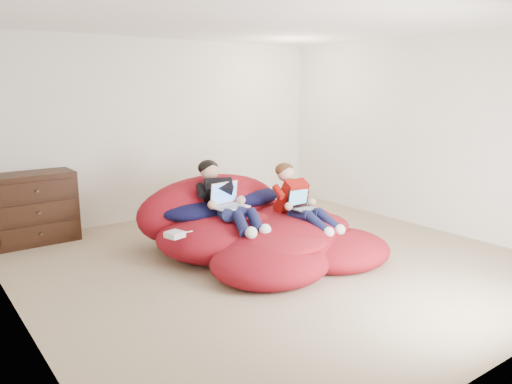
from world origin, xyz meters
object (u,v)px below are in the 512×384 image
object	(u,v)px
laptop_white	(228,201)
laptop_black	(302,204)
younger_boy	(298,197)
older_boy	(223,196)
dresser	(34,208)
beanbag_pile	(256,230)

from	to	relation	value
laptop_white	laptop_black	xyz separation A→B (m)	(0.76, -0.35, -0.07)
laptop_black	younger_boy	bearing A→B (deg)	90.00
older_boy	younger_boy	distance (m)	0.86
dresser	younger_boy	world-z (taller)	younger_boy
older_boy	laptop_black	world-z (taller)	older_boy
laptop_black	laptop_white	bearing A→B (deg)	155.49
beanbag_pile	laptop_white	distance (m)	0.50
dresser	laptop_black	world-z (taller)	dresser
older_boy	laptop_white	size ratio (longest dim) A/B	2.99
dresser	younger_boy	bearing A→B (deg)	-41.44
beanbag_pile	laptop_white	xyz separation A→B (m)	(-0.33, 0.07, 0.38)
beanbag_pile	older_boy	size ratio (longest dim) A/B	2.08
dresser	laptop_white	world-z (taller)	dresser
older_boy	laptop_white	world-z (taller)	older_boy
beanbag_pile	older_boy	distance (m)	0.55
laptop_white	older_boy	bearing A→B (deg)	90.00
dresser	laptop_black	distance (m)	3.20
beanbag_pile	laptop_white	world-z (taller)	laptop_white
younger_boy	laptop_black	size ratio (longest dim) A/B	3.21
younger_boy	laptop_black	xyz separation A→B (m)	(-0.00, -0.06, -0.06)
older_boy	laptop_black	size ratio (longest dim) A/B	3.66
dresser	laptop_black	xyz separation A→B (m)	(2.37, -2.15, 0.13)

